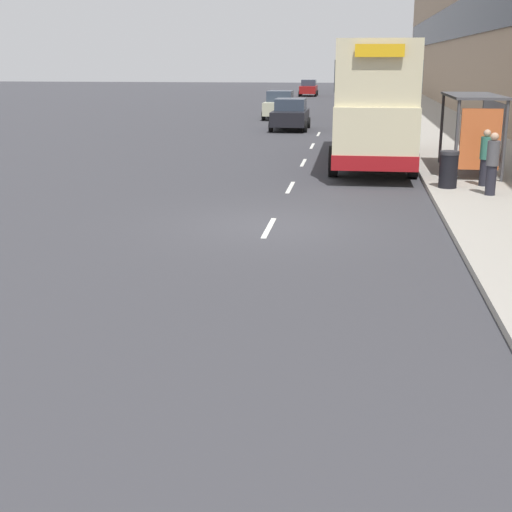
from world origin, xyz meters
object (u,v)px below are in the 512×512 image
(bus_shelter, at_px, (479,119))
(litter_bin, at_px, (448,169))
(double_decker_bus_near, at_px, (373,100))
(car_3, at_px, (309,88))
(car_0, at_px, (290,114))
(car_1, at_px, (280,105))
(car_2, at_px, (366,90))
(pedestrian_at_shelter, at_px, (492,163))
(pedestrian_2, at_px, (485,157))

(bus_shelter, bearing_deg, litter_bin, -112.15)
(double_decker_bus_near, xyz_separation_m, car_3, (-5.69, 51.46, -1.44))
(car_0, height_order, car_1, car_1)
(car_2, relative_size, pedestrian_at_shelter, 2.41)
(pedestrian_2, xyz_separation_m, litter_bin, (-1.07, -0.47, -0.30))
(car_1, relative_size, pedestrian_2, 2.52)
(car_1, relative_size, car_2, 1.01)
(bus_shelter, relative_size, car_1, 1.02)
(double_decker_bus_near, relative_size, pedestrian_at_shelter, 6.32)
(bus_shelter, bearing_deg, car_1, 110.90)
(double_decker_bus_near, xyz_separation_m, car_1, (-5.50, 20.28, -1.41))
(double_decker_bus_near, relative_size, car_3, 2.55)
(car_0, height_order, car_2, car_2)
(car_1, xyz_separation_m, car_2, (5.83, 26.32, -0.03))
(pedestrian_2, distance_m, litter_bin, 1.21)
(bus_shelter, relative_size, pedestrian_2, 2.58)
(car_1, distance_m, pedestrian_at_shelter, 28.42)
(double_decker_bus_near, bearing_deg, bus_shelter, -40.06)
(pedestrian_2, bearing_deg, litter_bin, -156.40)
(car_3, bearing_deg, double_decker_bus_near, 96.31)
(bus_shelter, height_order, car_0, bus_shelter)
(double_decker_bus_near, height_order, pedestrian_at_shelter, double_decker_bus_near)
(double_decker_bus_near, xyz_separation_m, pedestrian_at_shelter, (3.08, -6.81, -1.28))
(car_1, relative_size, pedestrian_at_shelter, 2.44)
(double_decker_bus_near, relative_size, litter_bin, 10.14)
(double_decker_bus_near, distance_m, car_1, 21.06)
(double_decker_bus_near, relative_size, car_1, 2.59)
(car_1, distance_m, car_2, 26.96)
(bus_shelter, bearing_deg, car_2, 93.44)
(pedestrian_2, bearing_deg, car_3, 98.85)
(bus_shelter, xyz_separation_m, car_0, (-7.44, 15.50, -1.04))
(car_0, xyz_separation_m, car_1, (-1.36, 7.55, 0.04))
(bus_shelter, relative_size, car_2, 1.03)
(car_0, xyz_separation_m, pedestrian_2, (7.29, -18.04, 0.14))
(bus_shelter, distance_m, pedestrian_2, 2.69)
(double_decker_bus_near, bearing_deg, car_3, 96.31)
(car_0, distance_m, pedestrian_at_shelter, 20.83)
(double_decker_bus_near, bearing_deg, pedestrian_at_shelter, -65.66)
(bus_shelter, distance_m, car_1, 24.70)
(bus_shelter, xyz_separation_m, car_1, (-8.80, 23.05, -1.00))
(car_0, bearing_deg, car_3, -87.71)
(bus_shelter, relative_size, car_0, 1.03)
(car_2, bearing_deg, litter_bin, -88.09)
(pedestrian_2, bearing_deg, pedestrian_at_shelter, -92.62)
(double_decker_bus_near, relative_size, car_0, 2.61)
(car_0, relative_size, car_1, 0.99)
(bus_shelter, bearing_deg, car_3, 99.41)
(double_decker_bus_near, distance_m, car_3, 51.79)
(pedestrian_at_shelter, xyz_separation_m, litter_bin, (-1.01, 1.03, -0.33))
(car_2, bearing_deg, double_decker_bus_near, -90.40)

